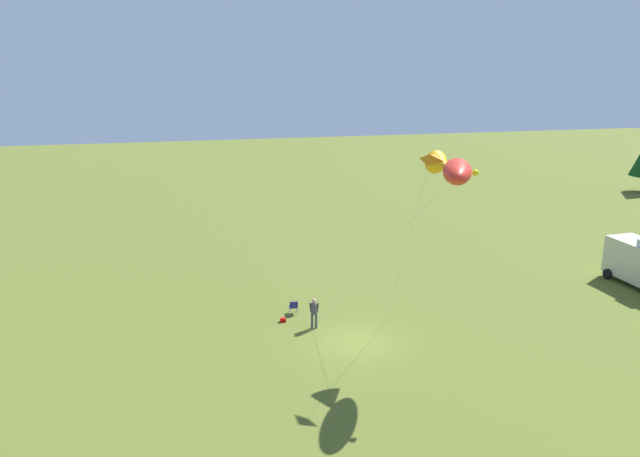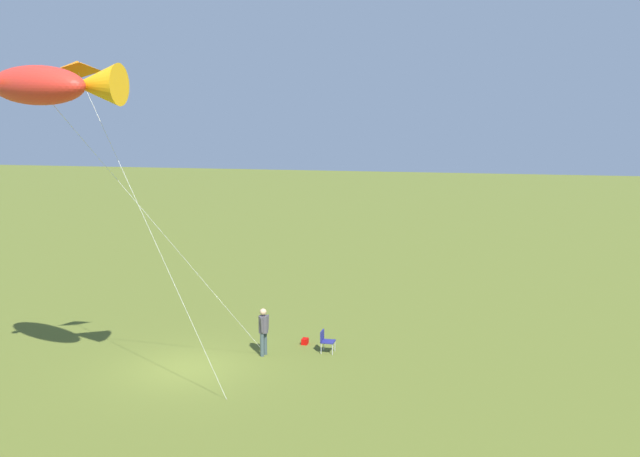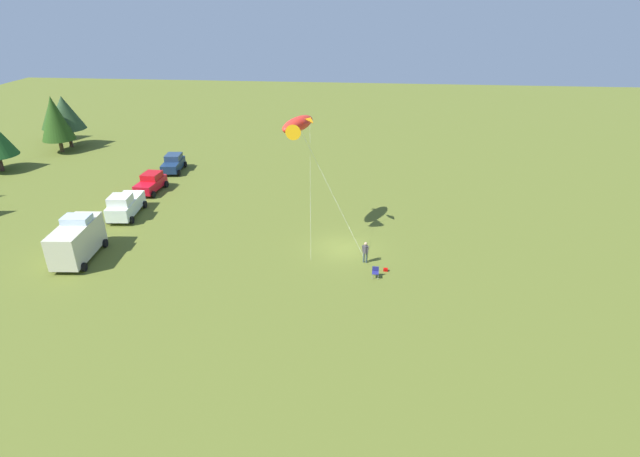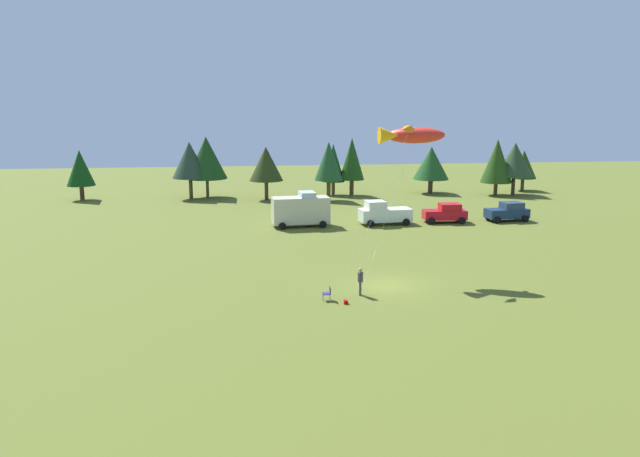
{
  "view_description": "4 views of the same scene",
  "coord_description": "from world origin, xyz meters",
  "px_view_note": "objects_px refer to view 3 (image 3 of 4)",
  "views": [
    {
      "loc": [
        28.84,
        -8.3,
        14.78
      ],
      "look_at": [
        -5.41,
        -0.81,
        4.78
      ],
      "focal_mm": 35.0,
      "sensor_mm": 36.0,
      "label": 1
    },
    {
      "loc": [
        -9.58,
        23.08,
        8.87
      ],
      "look_at": [
        -4.88,
        0.93,
        5.18
      ],
      "focal_mm": 42.0,
      "sensor_mm": 36.0,
      "label": 2
    },
    {
      "loc": [
        -36.01,
        -1.65,
        19.07
      ],
      "look_at": [
        -5.43,
        1.33,
        4.3
      ],
      "focal_mm": 28.0,
      "sensor_mm": 36.0,
      "label": 3
    },
    {
      "loc": [
        -9.38,
        -38.14,
        11.64
      ],
      "look_at": [
        -4.72,
        -1.95,
        4.28
      ],
      "focal_mm": 35.0,
      "sensor_mm": 36.0,
      "label": 4
    }
  ],
  "objects_px": {
    "backpack_on_grass": "(386,270)",
    "kite_large_fish": "(297,126)",
    "truck_white_pickup": "(125,205)",
    "person_kite_flyer": "(365,251)",
    "van_camper_beige": "(77,240)",
    "kite_delta_orange": "(311,120)",
    "folding_chair": "(375,271)",
    "car_navy_hatch": "(173,163)",
    "car_red_sedan": "(151,183)"
  },
  "relations": [
    {
      "from": "person_kite_flyer",
      "to": "kite_delta_orange",
      "type": "height_order",
      "value": "kite_delta_orange"
    },
    {
      "from": "car_red_sedan",
      "to": "kite_large_fish",
      "type": "xyz_separation_m",
      "value": [
        -8.57,
        -16.69,
        8.52
      ]
    },
    {
      "from": "folding_chair",
      "to": "kite_large_fish",
      "type": "xyz_separation_m",
      "value": [
        6.51,
        6.51,
        8.98
      ]
    },
    {
      "from": "person_kite_flyer",
      "to": "folding_chair",
      "type": "relative_size",
      "value": 2.12
    },
    {
      "from": "car_red_sedan",
      "to": "kite_delta_orange",
      "type": "distance_m",
      "value": 21.82
    },
    {
      "from": "person_kite_flyer",
      "to": "backpack_on_grass",
      "type": "height_order",
      "value": "person_kite_flyer"
    },
    {
      "from": "folding_chair",
      "to": "kite_delta_orange",
      "type": "xyz_separation_m",
      "value": [
        6.29,
        5.39,
        9.49
      ]
    },
    {
      "from": "car_navy_hatch",
      "to": "kite_large_fish",
      "type": "distance_m",
      "value": 24.03
    },
    {
      "from": "person_kite_flyer",
      "to": "car_red_sedan",
      "type": "distance_m",
      "value": 25.9
    },
    {
      "from": "person_kite_flyer",
      "to": "folding_chair",
      "type": "xyz_separation_m",
      "value": [
        -2.12,
        -0.78,
        -0.53
      ]
    },
    {
      "from": "folding_chair",
      "to": "kite_large_fish",
      "type": "distance_m",
      "value": 12.86
    },
    {
      "from": "backpack_on_grass",
      "to": "kite_large_fish",
      "type": "relative_size",
      "value": 0.03
    },
    {
      "from": "folding_chair",
      "to": "van_camper_beige",
      "type": "distance_m",
      "value": 23.05
    },
    {
      "from": "folding_chair",
      "to": "car_red_sedan",
      "type": "height_order",
      "value": "car_red_sedan"
    },
    {
      "from": "person_kite_flyer",
      "to": "van_camper_beige",
      "type": "xyz_separation_m",
      "value": [
        -1.49,
        22.23,
        0.62
      ]
    },
    {
      "from": "car_navy_hatch",
      "to": "kite_delta_orange",
      "type": "height_order",
      "value": "kite_delta_orange"
    },
    {
      "from": "van_camper_beige",
      "to": "kite_large_fish",
      "type": "xyz_separation_m",
      "value": [
        5.88,
        -16.5,
        7.82
      ]
    },
    {
      "from": "car_navy_hatch",
      "to": "backpack_on_grass",
      "type": "bearing_deg",
      "value": -135.97
    },
    {
      "from": "truck_white_pickup",
      "to": "kite_delta_orange",
      "type": "bearing_deg",
      "value": 76.95
    },
    {
      "from": "backpack_on_grass",
      "to": "truck_white_pickup",
      "type": "distance_m",
      "value": 25.05
    },
    {
      "from": "backpack_on_grass",
      "to": "kite_large_fish",
      "type": "bearing_deg",
      "value": 52.71
    },
    {
      "from": "kite_large_fish",
      "to": "kite_delta_orange",
      "type": "relative_size",
      "value": 0.98
    },
    {
      "from": "car_red_sedan",
      "to": "car_navy_hatch",
      "type": "distance_m",
      "value": 6.47
    },
    {
      "from": "van_camper_beige",
      "to": "kite_delta_orange",
      "type": "bearing_deg",
      "value": -76.76
    },
    {
      "from": "car_red_sedan",
      "to": "kite_large_fish",
      "type": "bearing_deg",
      "value": -113.82
    },
    {
      "from": "backpack_on_grass",
      "to": "kite_delta_orange",
      "type": "distance_m",
      "value": 12.8
    },
    {
      "from": "truck_white_pickup",
      "to": "person_kite_flyer",
      "type": "bearing_deg",
      "value": 68.27
    },
    {
      "from": "van_camper_beige",
      "to": "car_red_sedan",
      "type": "relative_size",
      "value": 1.29
    },
    {
      "from": "truck_white_pickup",
      "to": "car_navy_hatch",
      "type": "height_order",
      "value": "truck_white_pickup"
    },
    {
      "from": "car_navy_hatch",
      "to": "kite_delta_orange",
      "type": "xyz_separation_m",
      "value": [
        -15.25,
        -17.82,
        9.03
      ]
    },
    {
      "from": "truck_white_pickup",
      "to": "car_navy_hatch",
      "type": "bearing_deg",
      "value": 175.71
    },
    {
      "from": "kite_large_fish",
      "to": "van_camper_beige",
      "type": "bearing_deg",
      "value": 109.6
    },
    {
      "from": "person_kite_flyer",
      "to": "kite_large_fish",
      "type": "height_order",
      "value": "kite_large_fish"
    },
    {
      "from": "van_camper_beige",
      "to": "kite_delta_orange",
      "type": "distance_m",
      "value": 20.3
    },
    {
      "from": "kite_delta_orange",
      "to": "car_red_sedan",
      "type": "bearing_deg",
      "value": 63.74
    },
    {
      "from": "folding_chair",
      "to": "car_red_sedan",
      "type": "bearing_deg",
      "value": -121.39
    },
    {
      "from": "backpack_on_grass",
      "to": "car_navy_hatch",
      "type": "bearing_deg",
      "value": 49.36
    },
    {
      "from": "person_kite_flyer",
      "to": "backpack_on_grass",
      "type": "bearing_deg",
      "value": 67.5
    },
    {
      "from": "van_camper_beige",
      "to": "car_red_sedan",
      "type": "height_order",
      "value": "van_camper_beige"
    },
    {
      "from": "person_kite_flyer",
      "to": "kite_large_fish",
      "type": "xyz_separation_m",
      "value": [
        4.39,
        5.73,
        8.44
      ]
    },
    {
      "from": "person_kite_flyer",
      "to": "folding_chair",
      "type": "distance_m",
      "value": 2.32
    },
    {
      "from": "kite_large_fish",
      "to": "kite_delta_orange",
      "type": "height_order",
      "value": "kite_delta_orange"
    },
    {
      "from": "person_kite_flyer",
      "to": "truck_white_pickup",
      "type": "distance_m",
      "value": 23.19
    },
    {
      "from": "folding_chair",
      "to": "van_camper_beige",
      "type": "relative_size",
      "value": 0.15
    },
    {
      "from": "backpack_on_grass",
      "to": "car_navy_hatch",
      "type": "relative_size",
      "value": 0.07
    },
    {
      "from": "person_kite_flyer",
      "to": "folding_chair",
      "type": "bearing_deg",
      "value": 34.48
    },
    {
      "from": "car_navy_hatch",
      "to": "van_camper_beige",
      "type": "bearing_deg",
      "value": 175.21
    },
    {
      "from": "backpack_on_grass",
      "to": "van_camper_beige",
      "type": "distance_m",
      "value": 23.84
    },
    {
      "from": "person_kite_flyer",
      "to": "truck_white_pickup",
      "type": "height_order",
      "value": "truck_white_pickup"
    },
    {
      "from": "truck_white_pickup",
      "to": "kite_large_fish",
      "type": "relative_size",
      "value": 0.51
    }
  ]
}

